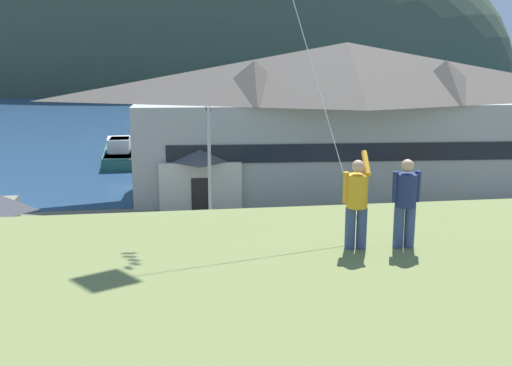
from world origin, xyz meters
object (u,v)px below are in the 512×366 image
at_px(harbor_lodge, 345,114).
at_px(moored_boat_inner_slip, 121,155).
at_px(moored_boat_outer_mooring, 203,155).
at_px(parking_light_pole, 209,166).
at_px(moored_boat_wharfside, 119,154).
at_px(parked_car_back_row_right, 402,303).
at_px(parked_car_mid_row_far, 280,246).
at_px(parked_car_mid_row_near, 162,249).
at_px(storage_shed_waterside, 201,164).
at_px(wharf_dock, 164,161).
at_px(parked_car_front_row_end, 249,309).
at_px(person_kite_flyer, 357,201).
at_px(person_companion, 406,201).

bearing_deg(harbor_lodge, moored_boat_inner_slip, 143.56).
height_order(moored_boat_outer_mooring, parking_light_pole, parking_light_pole).
distance_m(harbor_lodge, parking_light_pole, 13.83).
relative_size(moored_boat_wharfside, parked_car_back_row_right, 1.79).
distance_m(parked_car_mid_row_far, parked_car_mid_row_near, 5.25).
bearing_deg(parking_light_pole, moored_boat_inner_slip, 105.33).
distance_m(storage_shed_waterside, wharf_dock, 12.08).
distance_m(moored_boat_inner_slip, parked_car_front_row_end, 32.18).
bearing_deg(parked_car_mid_row_near, wharf_dock, 90.12).
xyz_separation_m(storage_shed_waterside, parked_car_mid_row_near, (-2.35, -11.96, -1.32)).
relative_size(parked_car_front_row_end, parked_car_mid_row_near, 1.03).
xyz_separation_m(harbor_lodge, parked_car_mid_row_far, (-6.67, -13.65, -4.11)).
distance_m(harbor_lodge, moored_boat_wharfside, 19.97).
xyz_separation_m(harbor_lodge, parking_light_pole, (-9.55, -9.94, -1.13)).
height_order(harbor_lodge, moored_boat_outer_mooring, harbor_lodge).
distance_m(moored_boat_outer_mooring, person_kite_flyer, 40.38).
height_order(moored_boat_inner_slip, person_kite_flyer, person_kite_flyer).
distance_m(parked_car_mid_row_near, person_companion, 17.75).
xyz_separation_m(moored_boat_wharfside, person_kite_flyer, (7.61, -40.90, 6.57)).
xyz_separation_m(storage_shed_waterside, moored_boat_wharfside, (-5.98, 13.13, -1.66)).
relative_size(parked_car_front_row_end, person_companion, 2.50).
height_order(parked_car_mid_row_far, parked_car_back_row_right, same).
height_order(storage_shed_waterside, parked_car_back_row_right, storage_shed_waterside).
relative_size(storage_shed_waterside, wharf_dock, 0.54).
xyz_separation_m(storage_shed_waterside, parked_car_front_row_end, (0.68, -18.75, -1.32)).
bearing_deg(parked_car_mid_row_far, parked_car_back_row_right, -64.64).
xyz_separation_m(moored_boat_outer_mooring, parked_car_back_row_right, (5.30, -31.06, 0.34)).
bearing_deg(parked_car_front_row_end, moored_boat_inner_slip, 101.66).
bearing_deg(moored_boat_wharfside, parked_car_front_row_end, -78.20).
bearing_deg(person_kite_flyer, parked_car_mid_row_far, 85.34).
bearing_deg(parked_car_front_row_end, wharf_dock, 95.77).
bearing_deg(parked_car_mid_row_near, moored_boat_outer_mooring, 82.55).
xyz_separation_m(harbor_lodge, person_kite_flyer, (-7.94, -29.17, 2.12)).
bearing_deg(storage_shed_waterside, wharf_dock, 101.61).
relative_size(moored_boat_outer_mooring, moored_boat_inner_slip, 0.81).
bearing_deg(wharf_dock, parked_car_mid_row_far, -77.53).
bearing_deg(moored_boat_outer_mooring, parking_light_pole, -92.18).
height_order(moored_boat_wharfside, moored_boat_outer_mooring, same).
relative_size(harbor_lodge, person_companion, 16.71).
distance_m(wharf_dock, parked_car_mid_row_far, 24.50).
bearing_deg(parked_car_mid_row_far, wharf_dock, 102.47).
bearing_deg(parking_light_pole, person_companion, -82.45).
relative_size(storage_shed_waterside, parking_light_pole, 0.82).
relative_size(wharf_dock, person_kite_flyer, 5.57).
height_order(moored_boat_inner_slip, parked_car_mid_row_far, moored_boat_inner_slip).
height_order(parked_car_back_row_right, parking_light_pole, parking_light_pole).
bearing_deg(moored_boat_inner_slip, harbor_lodge, -36.44).
distance_m(harbor_lodge, person_kite_flyer, 30.31).
bearing_deg(moored_boat_outer_mooring, wharf_dock, -172.97).
distance_m(moored_boat_wharfside, parked_car_front_row_end, 32.57).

